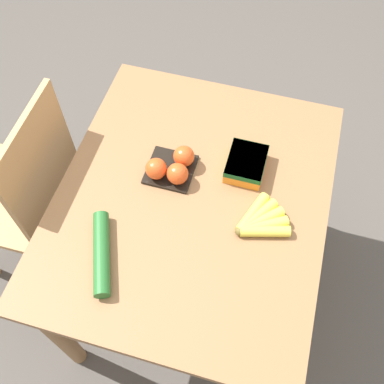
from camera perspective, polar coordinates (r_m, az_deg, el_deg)
The scene contains 7 objects.
ground_plane at distance 2.08m, azimuth 0.00°, elevation -11.21°, with size 12.00×12.00×0.00m, color #4C4742.
dining_table at distance 1.52m, azimuth 0.00°, elevation -3.00°, with size 1.01×0.84×0.74m.
chair at distance 1.81m, azimuth -20.05°, elevation -0.42°, with size 0.42×0.40×0.95m.
banana_bunch at distance 1.36m, azimuth 8.56°, elevation -3.77°, with size 0.16×0.16×0.03m.
tomato_pack at distance 1.43m, azimuth -2.54°, elevation 3.22°, with size 0.15×0.15×0.08m.
carrot_bag at distance 1.45m, azimuth 6.89°, elevation 3.65°, with size 0.15×0.12×0.06m.
cucumber_near at distance 1.32m, azimuth -11.42°, elevation -7.63°, with size 0.25×0.14×0.05m.
Camera 1 is at (-0.70, -0.20, 1.95)m, focal length 42.00 mm.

